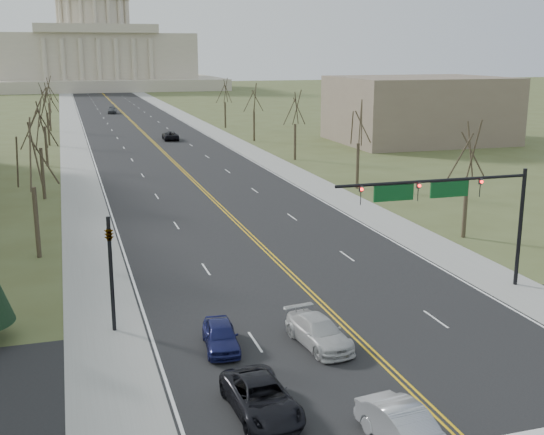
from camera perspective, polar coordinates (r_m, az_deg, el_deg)
ground at (r=27.68m, az=15.04°, el=-16.93°), size 600.00×600.00×0.00m
road at (r=131.33m, az=-11.18°, el=7.44°), size 20.00×380.00×0.01m
cross_road at (r=32.27m, az=9.34°, el=-11.96°), size 120.00×14.00×0.01m
sidewalk_left at (r=130.66m, az=-16.46°, el=7.11°), size 4.00×380.00×0.03m
sidewalk_right at (r=133.08m, az=-6.00°, el=7.71°), size 4.00×380.00×0.03m
center_line at (r=131.33m, az=-11.18°, el=7.45°), size 0.42×380.00×0.01m
edge_line_left at (r=130.70m, az=-15.49°, el=7.18°), size 0.15×380.00×0.01m
edge_line_right at (r=132.68m, az=-6.94°, el=7.67°), size 0.15×380.00×0.01m
capitol at (r=270.15m, az=-14.57°, el=13.41°), size 90.00×60.00×50.00m
signal_mast at (r=40.15m, az=14.51°, el=1.61°), size 12.12×0.44×7.20m
signal_left at (r=34.98m, az=-13.36°, el=-3.57°), size 0.32×0.36×6.00m
tree_r_0 at (r=53.01m, az=16.16°, el=5.25°), size 3.74×3.74×8.50m
tree_l_0 at (r=48.47m, az=-19.50°, el=4.71°), size 3.96×3.96×9.00m
tree_r_1 at (r=70.48m, az=7.28°, el=7.67°), size 3.74×3.74×8.50m
tree_l_1 at (r=68.31m, az=-18.91°, el=7.18°), size 3.96×3.96×9.00m
tree_r_2 at (r=89.01m, az=1.96°, el=9.02°), size 3.74×3.74×8.50m
tree_l_2 at (r=88.22m, az=-18.59°, el=8.54°), size 3.96×3.96×9.00m
tree_r_3 at (r=108.07m, az=-1.52°, el=9.87°), size 3.74×3.74×8.50m
tree_l_3 at (r=108.16m, az=-18.38°, el=9.39°), size 3.96×3.96×9.00m
tree_r_4 at (r=127.42m, az=-3.97°, el=10.43°), size 3.74×3.74×8.50m
tree_l_4 at (r=128.12m, az=-18.24°, el=9.98°), size 3.96×3.96×9.00m
bldg_right_mass at (r=110.07m, az=12.17°, el=8.83°), size 25.00×20.00×10.00m
car_sb_inner_lead at (r=25.91m, az=11.17°, el=-17.02°), size 2.22×4.75×1.51m
car_sb_outer_lead at (r=27.61m, az=-0.89°, el=-14.85°), size 2.55×5.04×1.36m
car_sb_inner_second at (r=33.48m, az=3.94°, el=-9.54°), size 2.51×4.87×1.35m
car_sb_outer_second at (r=33.14m, az=-4.31°, el=-9.82°), size 1.94×4.02×1.32m
car_far_nb at (r=110.96m, az=-8.50°, el=6.79°), size 2.49×5.10×1.40m
car_far_sb at (r=161.18m, az=-13.23°, el=8.76°), size 2.36×4.93×1.62m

